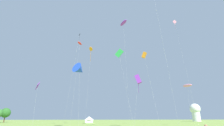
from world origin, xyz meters
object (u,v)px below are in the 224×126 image
kite_pink_diamond (176,28)px  kite_orange_box (144,55)px  kite_pink_parafoil (187,86)px  festival_tent_right (89,119)px  kite_orange_parafoil (91,49)px  tree_distant_left (6,113)px  kite_blue_delta (80,70)px  kite_purple_diamond (38,86)px  kite_red_parafoil (80,43)px  kite_black_diamond (78,40)px  observatory_dome (195,111)px  kite_purple_parafoil (123,23)px  kite_green_diamond (119,54)px  kite_purple_box (138,79)px

kite_pink_diamond → kite_orange_box: kite_pink_diamond is taller
kite_pink_parafoil → festival_tent_right: size_ratio=2.76×
kite_orange_parafoil → kite_orange_box: (13.55, -25.56, -12.01)m
tree_distant_left → kite_blue_delta: bearing=-51.7°
kite_purple_diamond → kite_pink_parafoil: bearing=4.6°
kite_pink_parafoil → kite_pink_diamond: (0.05, 1.63, 20.71)m
kite_red_parafoil → kite_orange_parafoil: 12.71m
kite_pink_parafoil → kite_blue_delta: bearing=-174.3°
kite_pink_parafoil → kite_black_diamond: kite_black_diamond is taller
kite_orange_box → kite_purple_diamond: bearing=169.2°
kite_blue_delta → kite_purple_diamond: bearing=-178.9°
kite_black_diamond → observatory_dome: kite_black_diamond is taller
kite_purple_diamond → kite_orange_box: bearing=-10.8°
kite_red_parafoil → festival_tent_right: (4.11, 26.88, -24.17)m
kite_purple_parafoil → observatory_dome: size_ratio=3.03×
kite_blue_delta → kite_green_diamond: 12.16m
kite_purple_diamond → tree_distant_left: bearing=120.4°
kite_orange_parafoil → observatory_dome: size_ratio=2.74×
kite_green_diamond → tree_distant_left: 74.29m
kite_blue_delta → kite_purple_box: bearing=2.4°
kite_orange_parafoil → festival_tent_right: size_ratio=6.93×
kite_blue_delta → kite_pink_diamond: size_ratio=0.45×
kite_purple_parafoil → tree_distant_left: 72.89m
kite_blue_delta → kite_purple_diamond: 10.78m
kite_blue_delta → kite_pink_parafoil: (31.64, 3.17, -2.75)m
kite_purple_box → kite_orange_box: (0.15, -5.77, 4.79)m
kite_pink_diamond → kite_purple_diamond: size_ratio=3.32×
kite_red_parafoil → tree_distant_left: 58.21m
kite_pink_parafoil → observatory_dome: kite_pink_parafoil is taller
kite_purple_box → kite_purple_diamond: kite_purple_box is taller
kite_red_parafoil → kite_orange_box: kite_red_parafoil is taller
kite_orange_parafoil → festival_tent_right: (0.48, 15.14, -27.42)m
kite_purple_diamond → observatory_dome: observatory_dome is taller
kite_red_parafoil → kite_black_diamond: kite_black_diamond is taller
kite_green_diamond → tree_distant_left: bearing=130.2°
kite_black_diamond → kite_purple_diamond: size_ratio=2.99×
kite_pink_diamond → kite_orange_box: 23.89m
kite_blue_delta → observatory_dome: size_ratio=1.46×
kite_orange_parafoil → observatory_dome: bearing=28.9°
kite_orange_box → kite_red_parafoil: bearing=141.2°
tree_distant_left → kite_purple_diamond: bearing=-59.6°
kite_purple_diamond → observatory_dome: size_ratio=0.98×
kite_pink_parafoil → kite_purple_diamond: size_ratio=1.11×
kite_green_diamond → kite_orange_parafoil: (-6.77, 28.18, 12.99)m
tree_distant_left → observatory_dome: bearing=4.8°
kite_purple_box → kite_purple_parafoil: kite_purple_parafoil is taller
kite_black_diamond → kite_pink_diamond: (33.71, -7.23, 3.48)m
kite_green_diamond → kite_purple_diamond: kite_green_diamond is taller
kite_red_parafoil → tree_distant_left: bearing=133.1°
kite_purple_diamond → kite_orange_box: kite_orange_box is taller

